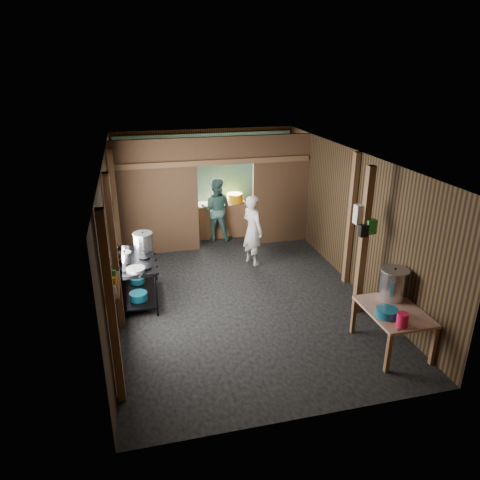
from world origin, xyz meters
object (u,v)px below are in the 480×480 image
object	(u,v)px
gas_range	(137,280)
prep_table	(392,329)
yellow_tub	(235,198)
pink_bucket	(402,319)
stock_pot	(393,284)
cook	(253,230)
stove_pot_large	(143,242)

from	to	relation	value
gas_range	prep_table	world-z (taller)	gas_range
gas_range	yellow_tub	distance (m)	3.92
prep_table	gas_range	bearing A→B (deg)	146.87
pink_bucket	gas_range	bearing A→B (deg)	141.65
gas_range	stock_pot	bearing A→B (deg)	-28.11
stock_pot	pink_bucket	bearing A→B (deg)	-111.87
gas_range	yellow_tub	xyz separation A→B (m)	(2.52, 2.95, 0.55)
yellow_tub	gas_range	bearing A→B (deg)	-130.56
pink_bucket	yellow_tub	world-z (taller)	yellow_tub
pink_bucket	yellow_tub	distance (m)	5.87
stock_pot	prep_table	bearing A→B (deg)	-115.06
prep_table	pink_bucket	bearing A→B (deg)	-108.97
pink_bucket	yellow_tub	xyz separation A→B (m)	(-1.05, 5.77, 0.20)
gas_range	stock_pot	distance (m)	4.42
pink_bucket	cook	xyz separation A→B (m)	(-1.09, 3.93, 0.02)
yellow_tub	pink_bucket	bearing A→B (deg)	-79.72
yellow_tub	cook	size ratio (longest dim) A/B	0.26
pink_bucket	prep_table	bearing A→B (deg)	71.03
stove_pot_large	pink_bucket	world-z (taller)	stove_pot_large
stove_pot_large	yellow_tub	bearing A→B (deg)	47.43
stove_pot_large	yellow_tub	xyz separation A→B (m)	(2.35, 2.56, -0.03)
gas_range	cook	distance (m)	2.74
prep_table	stove_pot_large	world-z (taller)	stove_pot_large
stock_pot	gas_range	bearing A→B (deg)	151.89
yellow_tub	prep_table	bearing A→B (deg)	-77.54
stock_pot	yellow_tub	world-z (taller)	stock_pot
yellow_tub	cook	world-z (taller)	cook
cook	yellow_tub	bearing A→B (deg)	-25.53
prep_table	yellow_tub	distance (m)	5.54
stove_pot_large	yellow_tub	world-z (taller)	stove_pot_large
gas_range	stove_pot_large	size ratio (longest dim) A/B	3.84
stove_pot_large	stock_pot	xyz separation A→B (m)	(3.70, -2.46, -0.10)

